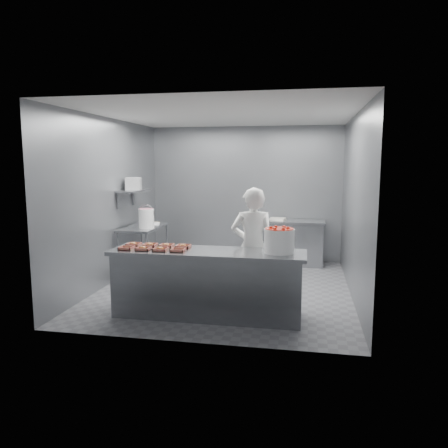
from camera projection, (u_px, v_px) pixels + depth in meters
The scene contains 24 objects.
floor at pixel (226, 288), 7.23m from camera, with size 4.50×4.50×0.00m, color #4C4C51.
ceiling at pixel (226, 115), 6.83m from camera, with size 4.50×4.50×0.00m, color white.
wall_back at pixel (245, 194), 9.22m from camera, with size 4.00×0.04×2.80m, color slate.
wall_left at pixel (110, 202), 7.40m from camera, with size 0.04×4.50×2.80m, color slate.
wall_right at pixel (354, 206), 6.66m from camera, with size 0.04×4.50×2.80m, color slate.
service_counter at pixel (208, 283), 5.85m from camera, with size 2.60×0.70×0.90m.
prep_table at pixel (144, 243), 8.03m from camera, with size 0.60×1.20×0.90m.
back_counter at pixel (286, 242), 8.85m from camera, with size 1.50×0.60×0.90m.
wall_shelf at pixel (134, 191), 7.93m from camera, with size 0.35×0.90×0.03m, color slate.
tray_0 at pixel (127, 248), 5.86m from camera, with size 0.19×0.18×0.04m.
tray_1 at pixel (143, 248), 5.82m from camera, with size 0.19×0.18×0.06m.
tray_2 at pixel (160, 249), 5.77m from camera, with size 0.19×0.18×0.06m.
tray_3 at pixel (178, 250), 5.73m from camera, with size 0.19×0.18×0.04m.
tray_4 at pixel (134, 244), 6.11m from camera, with size 0.19×0.18×0.06m.
tray_5 at pixel (150, 245), 6.07m from camera, with size 0.19×0.18×0.06m.
tray_6 at pixel (167, 245), 6.02m from camera, with size 0.19×0.18×0.06m.
tray_7 at pixel (183, 246), 5.98m from camera, with size 0.19×0.18×0.06m.
worker at pixel (253, 247), 6.28m from camera, with size 0.62×0.41×1.71m, color white.
strawberry_tub at pixel (279, 240), 5.63m from camera, with size 0.39×0.39×0.32m.
glaze_bucket at pixel (146, 218), 7.74m from camera, with size 0.29×0.27×0.42m.
bucket_lid at pixel (151, 224), 8.24m from camera, with size 0.31×0.31×0.02m, color white.
rag at pixel (155, 223), 8.40m from camera, with size 0.13×0.11×0.02m, color #CCB28C.
appliance at pixel (133, 184), 7.91m from camera, with size 0.26×0.30×0.22m, color gray.
paper_stack at pixel (278, 219), 8.81m from camera, with size 0.30×0.22×0.05m, color silver.
Camera 1 is at (1.27, -6.89, 2.07)m, focal length 35.00 mm.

